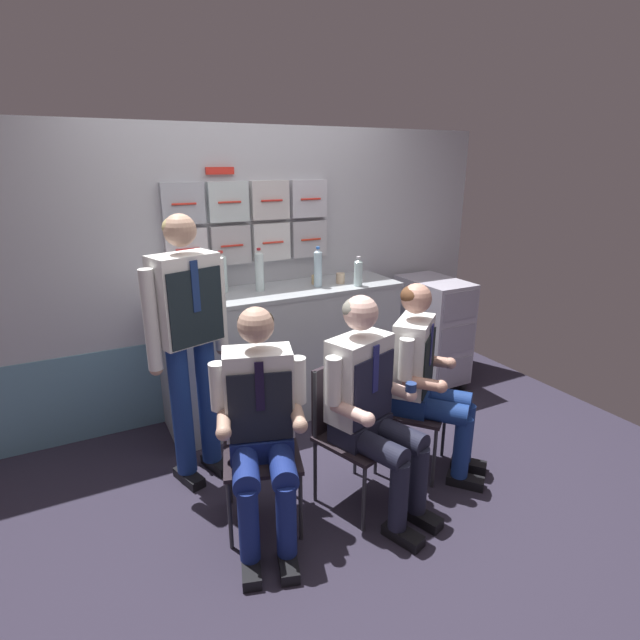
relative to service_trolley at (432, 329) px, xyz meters
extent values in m
cube|color=#2B2635|center=(-1.51, -0.98, -0.52)|extent=(4.80, 4.80, 0.04)
cube|color=#B5B7BF|center=(-1.51, 0.40, 0.57)|extent=(4.20, 0.06, 2.15)
cube|color=#618EA4|center=(-1.51, 0.37, -0.18)|extent=(4.12, 0.01, 0.64)
cube|color=silver|center=(-1.99, 0.34, 0.81)|extent=(0.29, 0.06, 0.28)
cylinder|color=red|center=(-1.99, 0.30, 0.81)|extent=(0.17, 0.01, 0.01)
cube|color=#B5B2B6|center=(-1.67, 0.34, 0.81)|extent=(0.29, 0.06, 0.28)
cylinder|color=red|center=(-1.67, 0.30, 0.81)|extent=(0.17, 0.01, 0.01)
cube|color=silver|center=(-1.35, 0.34, 0.81)|extent=(0.29, 0.06, 0.28)
cylinder|color=red|center=(-1.35, 0.30, 0.81)|extent=(0.17, 0.01, 0.01)
cube|color=#B4B2B9|center=(-1.03, 0.34, 0.81)|extent=(0.29, 0.06, 0.28)
cylinder|color=red|center=(-1.03, 0.30, 0.81)|extent=(0.17, 0.01, 0.01)
cube|color=#ABAFBB|center=(-1.99, 0.34, 1.12)|extent=(0.29, 0.06, 0.28)
cylinder|color=red|center=(-1.99, 0.30, 1.12)|extent=(0.17, 0.01, 0.01)
cube|color=silver|center=(-1.67, 0.34, 1.12)|extent=(0.29, 0.06, 0.28)
cylinder|color=red|center=(-1.67, 0.30, 1.12)|extent=(0.17, 0.01, 0.01)
cube|color=silver|center=(-1.35, 0.34, 1.12)|extent=(0.29, 0.06, 0.28)
cylinder|color=red|center=(-1.35, 0.30, 1.12)|extent=(0.17, 0.01, 0.01)
cube|color=silver|center=(-1.03, 0.34, 1.12)|extent=(0.29, 0.06, 0.28)
cylinder|color=red|center=(-1.03, 0.30, 1.12)|extent=(0.17, 0.01, 0.01)
cube|color=red|center=(-1.71, 0.35, 1.33)|extent=(0.20, 0.02, 0.05)
cube|color=#B0B7BD|center=(-1.36, 0.11, -0.02)|extent=(1.79, 0.52, 0.97)
cube|color=#A1A8AD|center=(-1.36, 0.11, 0.48)|extent=(1.83, 0.53, 0.03)
sphere|color=black|center=(-0.15, -0.27, -0.47)|extent=(0.07, 0.07, 0.07)
sphere|color=black|center=(0.16, -0.27, -0.47)|extent=(0.07, 0.07, 0.07)
sphere|color=black|center=(-0.15, 0.28, -0.47)|extent=(0.07, 0.07, 0.07)
sphere|color=black|center=(0.16, 0.28, -0.47)|extent=(0.07, 0.07, 0.07)
cube|color=#AFABBC|center=(0.00, 0.00, 0.00)|extent=(0.40, 0.64, 0.87)
cube|color=#9A96A8|center=(0.00, -0.32, -0.29)|extent=(0.35, 0.01, 0.23)
cube|color=#9A96A8|center=(0.00, -0.32, 0.00)|extent=(0.35, 0.01, 0.23)
cube|color=#9A96A8|center=(0.00, -0.32, 0.29)|extent=(0.35, 0.01, 0.23)
cylinder|color=#28282D|center=(0.00, -0.30, 0.42)|extent=(0.32, 0.02, 0.02)
cylinder|color=#2D2D33|center=(-2.21, -1.12, -0.30)|extent=(0.02, 0.02, 0.40)
cylinder|color=#2D2D33|center=(-1.86, -1.23, -0.30)|extent=(0.02, 0.02, 0.40)
cylinder|color=#2D2D33|center=(-2.10, -0.78, -0.30)|extent=(0.02, 0.02, 0.40)
cylinder|color=#2D2D33|center=(-1.76, -0.88, -0.30)|extent=(0.02, 0.02, 0.40)
cube|color=black|center=(-1.98, -1.00, -0.09)|extent=(0.50, 0.50, 0.02)
cube|color=black|center=(-1.93, -0.82, 0.12)|extent=(0.36, 0.14, 0.40)
cylinder|color=#2D2D33|center=(-2.10, -0.78, 0.12)|extent=(0.02, 0.02, 0.40)
cylinder|color=#2D2D33|center=(-1.76, -0.88, 0.12)|extent=(0.02, 0.02, 0.40)
cube|color=black|center=(-2.18, -1.33, -0.47)|extent=(0.15, 0.24, 0.06)
cube|color=black|center=(-2.01, -1.38, -0.47)|extent=(0.15, 0.24, 0.06)
cylinder|color=navy|center=(-2.17, -1.29, -0.25)|extent=(0.10, 0.10, 0.39)
cylinder|color=navy|center=(-1.99, -1.34, -0.25)|extent=(0.10, 0.10, 0.39)
cylinder|color=navy|center=(-2.12, -1.13, -0.03)|extent=(0.23, 0.39, 0.13)
cylinder|color=navy|center=(-1.95, -1.19, -0.03)|extent=(0.23, 0.39, 0.13)
cube|color=navy|center=(-1.98, -1.00, -0.02)|extent=(0.37, 0.29, 0.12)
cube|color=white|center=(-1.98, -0.98, 0.27)|extent=(0.39, 0.29, 0.46)
cube|color=black|center=(-2.01, -1.08, 0.23)|extent=(0.31, 0.11, 0.37)
cube|color=black|center=(-2.01, -1.09, 0.35)|extent=(0.04, 0.02, 0.26)
cylinder|color=white|center=(-2.17, -0.92, 0.32)|extent=(0.08, 0.08, 0.25)
cylinder|color=tan|center=(-2.18, -1.03, 0.18)|extent=(0.13, 0.24, 0.07)
sphere|color=tan|center=(-2.21, -1.13, 0.18)|extent=(0.08, 0.08, 0.08)
cylinder|color=white|center=(-1.78, -1.04, 0.32)|extent=(0.08, 0.08, 0.25)
cylinder|color=tan|center=(-1.83, -1.14, 0.18)|extent=(0.13, 0.24, 0.07)
sphere|color=tan|center=(-1.86, -1.24, 0.18)|extent=(0.08, 0.08, 0.08)
sphere|color=tan|center=(-1.98, -0.98, 0.63)|extent=(0.18, 0.18, 0.18)
ellipsoid|color=black|center=(-1.97, -0.97, 0.65)|extent=(0.22, 0.21, 0.13)
cylinder|color=#2D2D33|center=(-1.54, -1.33, -0.30)|extent=(0.02, 0.02, 0.40)
cylinder|color=#2D2D33|center=(-1.20, -1.21, -0.30)|extent=(0.02, 0.02, 0.40)
cylinder|color=#2D2D33|center=(-1.66, -0.99, -0.30)|extent=(0.02, 0.02, 0.40)
cylinder|color=#2D2D33|center=(-1.32, -0.87, -0.30)|extent=(0.02, 0.02, 0.40)
cube|color=black|center=(-1.43, -1.10, -0.09)|extent=(0.51, 0.51, 0.02)
cube|color=black|center=(-1.49, -0.92, 0.12)|extent=(0.36, 0.14, 0.40)
cylinder|color=#2D2D33|center=(-1.66, -0.99, 0.12)|extent=(0.02, 0.02, 0.40)
cylinder|color=#2D2D33|center=(-1.32, -0.87, 0.12)|extent=(0.02, 0.02, 0.40)
cube|color=black|center=(-1.40, -1.49, -0.47)|extent=(0.16, 0.24, 0.06)
cube|color=black|center=(-1.22, -1.43, -0.47)|extent=(0.16, 0.24, 0.06)
cylinder|color=#1E2032|center=(-1.41, -1.45, -0.25)|extent=(0.10, 0.10, 0.39)
cylinder|color=#1E2032|center=(-1.23, -1.39, -0.25)|extent=(0.10, 0.10, 0.39)
cylinder|color=#1E2032|center=(-1.46, -1.29, -0.03)|extent=(0.24, 0.40, 0.13)
cylinder|color=#1E2032|center=(-1.29, -1.23, -0.03)|extent=(0.24, 0.40, 0.13)
cube|color=#1E2032|center=(-1.43, -1.10, -0.02)|extent=(0.38, 0.30, 0.12)
cube|color=white|center=(-1.44, -1.08, 0.28)|extent=(0.40, 0.30, 0.47)
cube|color=#1F2137|center=(-1.40, -1.18, 0.24)|extent=(0.31, 0.11, 0.38)
cube|color=navy|center=(-1.40, -1.19, 0.36)|extent=(0.04, 0.02, 0.26)
cylinder|color=white|center=(-1.63, -1.15, 0.33)|extent=(0.08, 0.08, 0.26)
cylinder|color=beige|center=(-1.58, -1.24, 0.18)|extent=(0.14, 0.25, 0.07)
sphere|color=beige|center=(-1.54, -1.34, 0.18)|extent=(0.08, 0.08, 0.08)
cylinder|color=white|center=(-1.24, -1.02, 0.33)|extent=(0.08, 0.08, 0.26)
cylinder|color=beige|center=(-1.22, -1.12, 0.18)|extent=(0.14, 0.25, 0.07)
sphere|color=beige|center=(-1.19, -1.22, 0.18)|extent=(0.08, 0.08, 0.08)
cylinder|color=navy|center=(-1.19, -1.22, 0.22)|extent=(0.06, 0.06, 0.06)
sphere|color=beige|center=(-1.44, -1.08, 0.65)|extent=(0.19, 0.19, 0.19)
ellipsoid|color=gray|center=(-1.44, -1.07, 0.66)|extent=(0.23, 0.22, 0.13)
cylinder|color=#2D2D33|center=(-0.97, -1.21, -0.30)|extent=(0.02, 0.02, 0.40)
cylinder|color=#2D2D33|center=(-0.69, -0.98, -0.30)|extent=(0.02, 0.02, 0.40)
cylinder|color=#2D2D33|center=(-1.20, -0.93, -0.30)|extent=(0.02, 0.02, 0.40)
cylinder|color=#2D2D33|center=(-0.92, -0.70, -0.30)|extent=(0.02, 0.02, 0.40)
cube|color=black|center=(-0.95, -0.95, -0.09)|extent=(0.56, 0.56, 0.02)
cube|color=black|center=(-1.07, -0.81, 0.12)|extent=(0.30, 0.26, 0.40)
cylinder|color=#2D2D33|center=(-1.20, -0.93, 0.12)|extent=(0.02, 0.02, 0.40)
cylinder|color=#2D2D33|center=(-0.92, -0.70, 0.12)|extent=(0.02, 0.02, 0.40)
cube|color=black|center=(-0.78, -1.29, -0.47)|extent=(0.21, 0.23, 0.06)
cube|color=black|center=(-0.64, -1.18, -0.47)|extent=(0.21, 0.23, 0.06)
cylinder|color=navy|center=(-0.80, -1.26, -0.25)|extent=(0.10, 0.10, 0.39)
cylinder|color=navy|center=(-0.67, -1.14, -0.25)|extent=(0.10, 0.10, 0.39)
cylinder|color=navy|center=(-0.91, -1.14, -0.03)|extent=(0.33, 0.36, 0.13)
cylinder|color=navy|center=(-0.77, -1.02, -0.03)|extent=(0.33, 0.36, 0.13)
cube|color=navy|center=(-0.95, -0.95, -0.02)|extent=(0.38, 0.36, 0.12)
cube|color=white|center=(-0.96, -0.94, 0.27)|extent=(0.38, 0.37, 0.46)
cube|color=black|center=(-0.89, -1.01, 0.23)|extent=(0.25, 0.21, 0.37)
cube|color=navy|center=(-0.89, -1.02, 0.35)|extent=(0.04, 0.03, 0.26)
cylinder|color=white|center=(-1.11, -1.07, 0.32)|extent=(0.08, 0.08, 0.25)
cylinder|color=tan|center=(-1.03, -1.13, 0.17)|extent=(0.20, 0.22, 0.07)
sphere|color=tan|center=(-0.96, -1.21, 0.17)|extent=(0.08, 0.08, 0.08)
cylinder|color=white|center=(-0.80, -0.81, 0.32)|extent=(0.08, 0.08, 0.25)
cylinder|color=tan|center=(-0.75, -0.90, 0.17)|extent=(0.20, 0.22, 0.07)
sphere|color=tan|center=(-0.69, -0.98, 0.17)|extent=(0.08, 0.08, 0.08)
sphere|color=tan|center=(-0.96, -0.94, 0.63)|extent=(0.18, 0.18, 0.18)
ellipsoid|color=brown|center=(-0.97, -0.93, 0.64)|extent=(0.24, 0.24, 0.13)
cube|color=black|center=(-2.27, -0.47, -0.47)|extent=(0.16, 0.26, 0.06)
cube|color=black|center=(-2.08, -0.41, -0.47)|extent=(0.16, 0.26, 0.06)
cylinder|color=navy|center=(-2.27, -0.43, -0.02)|extent=(0.12, 0.12, 0.84)
cylinder|color=navy|center=(-2.10, -0.38, -0.02)|extent=(0.12, 0.12, 0.84)
cube|color=white|center=(-2.18, -0.41, 0.65)|extent=(0.41, 0.31, 0.51)
cube|color=black|center=(-2.15, -0.51, 0.62)|extent=(0.32, 0.11, 0.43)
cube|color=navy|center=(-2.15, -0.52, 0.74)|extent=(0.04, 0.02, 0.29)
cylinder|color=white|center=(-2.39, -0.47, 0.57)|extent=(0.08, 0.08, 0.57)
sphere|color=tan|center=(-2.39, -0.47, 0.29)|extent=(0.08, 0.08, 0.08)
cylinder|color=white|center=(-1.97, -0.34, 0.57)|extent=(0.08, 0.08, 0.57)
sphere|color=tan|center=(-1.97, -0.34, 0.29)|extent=(0.08, 0.08, 0.08)
sphere|color=tan|center=(-2.18, -0.41, 1.04)|extent=(0.18, 0.18, 0.18)
ellipsoid|color=tan|center=(-2.19, -0.39, 1.05)|extent=(0.22, 0.21, 0.13)
cylinder|color=silver|center=(-1.09, 0.06, 0.62)|extent=(0.06, 0.06, 0.26)
cone|color=silver|center=(-1.09, 0.06, 0.76)|extent=(0.06, 0.06, 0.02)
cylinder|color=blue|center=(-1.09, 0.06, 0.79)|extent=(0.03, 0.03, 0.02)
cylinder|color=silver|center=(-0.81, -0.06, 0.58)|extent=(0.06, 0.06, 0.18)
cone|color=silver|center=(-0.81, -0.06, 0.69)|extent=(0.06, 0.06, 0.02)
cylinder|color=silver|center=(-0.81, -0.06, 0.71)|extent=(0.03, 0.03, 0.02)
cylinder|color=silver|center=(-1.78, 0.24, 0.62)|extent=(0.08, 0.08, 0.26)
cone|color=silver|center=(-1.78, 0.24, 0.76)|extent=(0.08, 0.08, 0.02)
cylinder|color=red|center=(-1.78, 0.24, 0.78)|extent=(0.04, 0.04, 0.02)
cylinder|color=silver|center=(-1.53, 0.14, 0.63)|extent=(0.06, 0.06, 0.27)
cone|color=silver|center=(-1.53, 0.14, 0.78)|extent=(0.06, 0.06, 0.02)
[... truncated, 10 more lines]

